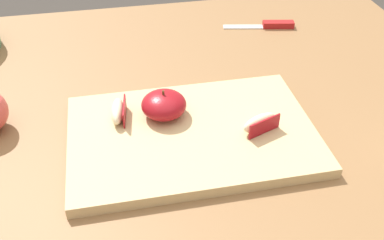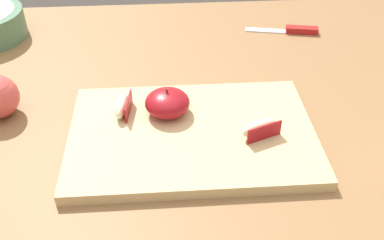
% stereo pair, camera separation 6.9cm
% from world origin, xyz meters
% --- Properties ---
extents(dining_table, '(1.17, 0.89, 0.72)m').
position_xyz_m(dining_table, '(0.00, 0.00, 0.62)').
color(dining_table, brown).
rests_on(dining_table, ground_plane).
extents(cutting_board, '(0.38, 0.26, 0.02)m').
position_xyz_m(cutting_board, '(0.03, -0.09, 0.73)').
color(cutting_board, tan).
rests_on(cutting_board, dining_table).
extents(apple_half_skin_up, '(0.07, 0.07, 0.05)m').
position_xyz_m(apple_half_skin_up, '(-0.01, -0.04, 0.76)').
color(apple_half_skin_up, maroon).
rests_on(apple_half_skin_up, cutting_board).
extents(apple_wedge_middle, '(0.03, 0.06, 0.03)m').
position_xyz_m(apple_wedge_middle, '(-0.08, -0.03, 0.76)').
color(apple_wedge_middle, beige).
rests_on(apple_wedge_middle, cutting_board).
extents(apple_wedge_back, '(0.07, 0.04, 0.03)m').
position_xyz_m(apple_wedge_back, '(0.13, -0.11, 0.76)').
color(apple_wedge_back, beige).
rests_on(apple_wedge_back, cutting_board).
extents(paring_knife, '(0.16, 0.05, 0.01)m').
position_xyz_m(paring_knife, '(0.28, 0.26, 0.73)').
color(paring_knife, silver).
rests_on(paring_knife, dining_table).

